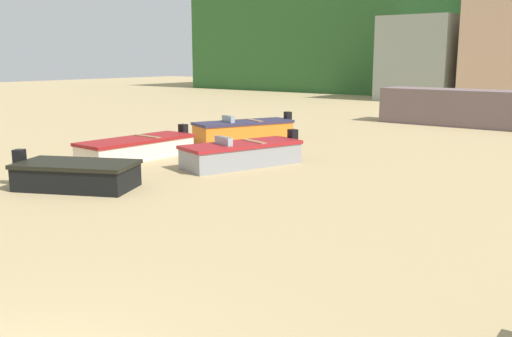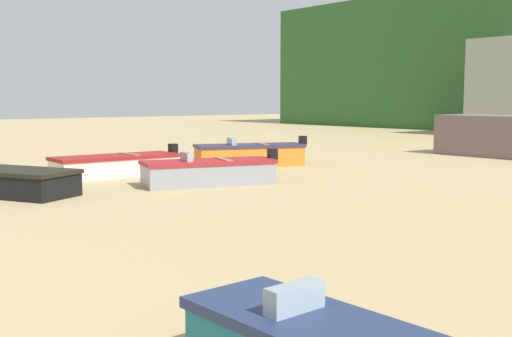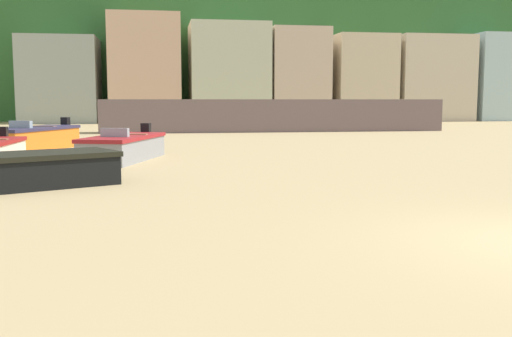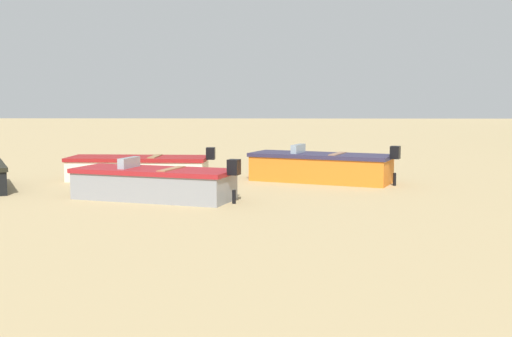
{
  "view_description": "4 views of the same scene",
  "coord_description": "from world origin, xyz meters",
  "px_view_note": "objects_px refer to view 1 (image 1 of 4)",
  "views": [
    {
      "loc": [
        5.91,
        -2.47,
        3.82
      ],
      "look_at": [
        -2.21,
        7.98,
        1.21
      ],
      "focal_mm": 39.58,
      "sensor_mm": 36.0,
      "label": 1
    },
    {
      "loc": [
        10.43,
        0.93,
        2.86
      ],
      "look_at": [
        -6.09,
        14.46,
        0.49
      ],
      "focal_mm": 44.17,
      "sensor_mm": 36.0,
      "label": 2
    },
    {
      "loc": [
        -5.51,
        -7.21,
        2.02
      ],
      "look_at": [
        -3.44,
        5.31,
        0.54
      ],
      "focal_mm": 41.62,
      "sensor_mm": 36.0,
      "label": 3
    },
    {
      "loc": [
        10.39,
        16.02,
        2.7
      ],
      "look_at": [
        -10.43,
        15.56,
        0.43
      ],
      "focal_mm": 44.79,
      "sensor_mm": 36.0,
      "label": 4
    }
  ],
  "objects_px": {
    "boat_grey_0": "(242,154)",
    "boat_black_5": "(76,175)",
    "boat_cream_1": "(137,148)",
    "boat_orange_4": "(244,131)"
  },
  "relations": [
    {
      "from": "boat_grey_0",
      "to": "boat_orange_4",
      "type": "relative_size",
      "value": 0.97
    },
    {
      "from": "boat_cream_1",
      "to": "boat_black_5",
      "type": "height_order",
      "value": "boat_black_5"
    },
    {
      "from": "boat_grey_0",
      "to": "boat_black_5",
      "type": "relative_size",
      "value": 1.22
    },
    {
      "from": "boat_black_5",
      "to": "boat_cream_1",
      "type": "bearing_deg",
      "value": -176.97
    },
    {
      "from": "boat_orange_4",
      "to": "boat_black_5",
      "type": "height_order",
      "value": "boat_orange_4"
    },
    {
      "from": "boat_grey_0",
      "to": "boat_cream_1",
      "type": "bearing_deg",
      "value": 34.38
    },
    {
      "from": "boat_cream_1",
      "to": "boat_black_5",
      "type": "distance_m",
      "value": 5.13
    },
    {
      "from": "boat_grey_0",
      "to": "boat_orange_4",
      "type": "height_order",
      "value": "boat_orange_4"
    },
    {
      "from": "boat_grey_0",
      "to": "boat_cream_1",
      "type": "xyz_separation_m",
      "value": [
        -4.17,
        -1.27,
        -0.03
      ]
    },
    {
      "from": "boat_cream_1",
      "to": "boat_orange_4",
      "type": "xyz_separation_m",
      "value": [
        0.35,
        6.07,
        0.08
      ]
    }
  ]
}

